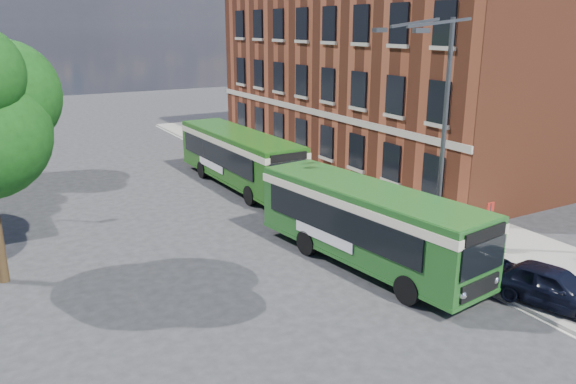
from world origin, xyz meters
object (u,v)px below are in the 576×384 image
street_lamp (437,133)px  bus_rear (239,154)px  parked_car (552,286)px  bus_front (367,219)px

street_lamp → bus_rear: street_lamp is taller
bus_rear → parked_car: bearing=-82.1°
bus_front → parked_car: size_ratio=2.63×
bus_front → bus_rear: 12.37m
bus_front → bus_rear: size_ratio=0.92×
bus_rear → street_lamp: bearing=-78.5°
street_lamp → bus_front: bearing=176.9°
bus_rear → parked_car: 18.29m
bus_front → street_lamp: bearing=-3.1°
bus_front → parked_car: 6.53m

